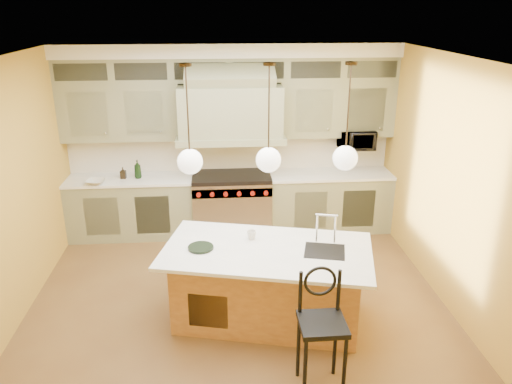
{
  "coord_description": "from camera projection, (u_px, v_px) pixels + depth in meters",
  "views": [
    {
      "loc": [
        -0.19,
        -5.12,
        3.42
      ],
      "look_at": [
        0.27,
        0.7,
        1.21
      ],
      "focal_mm": 35.0,
      "sensor_mm": 36.0,
      "label": 1
    }
  ],
  "objects": [
    {
      "name": "floor",
      "position": [
        238.0,
        307.0,
        6.0
      ],
      "size": [
        5.0,
        5.0,
        0.0
      ],
      "primitive_type": "plane",
      "color": "brown",
      "rests_on": "ground"
    },
    {
      "name": "ceiling",
      "position": [
        235.0,
        59.0,
        4.97
      ],
      "size": [
        5.0,
        5.0,
        0.0
      ],
      "primitive_type": "plane",
      "rotation": [
        3.14,
        0.0,
        0.0
      ],
      "color": "white",
      "rests_on": "wall_back"
    },
    {
      "name": "wall_back",
      "position": [
        230.0,
        138.0,
        7.82
      ],
      "size": [
        5.0,
        0.0,
        5.0
      ],
      "primitive_type": "plane",
      "rotation": [
        1.57,
        0.0,
        0.0
      ],
      "color": "gold",
      "rests_on": "ground"
    },
    {
      "name": "wall_front",
      "position": [
        253.0,
        336.0,
        3.16
      ],
      "size": [
        5.0,
        0.0,
        5.0
      ],
      "primitive_type": "plane",
      "rotation": [
        -1.57,
        0.0,
        0.0
      ],
      "color": "gold",
      "rests_on": "ground"
    },
    {
      "name": "wall_left",
      "position": [
        2.0,
        201.0,
        5.31
      ],
      "size": [
        0.0,
        5.0,
        5.0
      ],
      "primitive_type": "plane",
      "rotation": [
        1.57,
        0.0,
        1.57
      ],
      "color": "gold",
      "rests_on": "ground"
    },
    {
      "name": "wall_right",
      "position": [
        456.0,
        189.0,
        5.67
      ],
      "size": [
        0.0,
        5.0,
        5.0
      ],
      "primitive_type": "plane",
      "rotation": [
        1.57,
        0.0,
        -1.57
      ],
      "color": "gold",
      "rests_on": "ground"
    },
    {
      "name": "back_cabinetry",
      "position": [
        231.0,
        144.0,
        7.58
      ],
      "size": [
        5.0,
        0.77,
        2.9
      ],
      "color": "gray",
      "rests_on": "floor"
    },
    {
      "name": "range",
      "position": [
        232.0,
        203.0,
        7.83
      ],
      "size": [
        1.2,
        0.74,
        0.96
      ],
      "color": "silver",
      "rests_on": "floor"
    },
    {
      "name": "kitchen_island",
      "position": [
        268.0,
        283.0,
        5.62
      ],
      "size": [
        2.47,
        1.7,
        1.35
      ],
      "rotation": [
        0.0,
        0.0,
        -0.23
      ],
      "color": "#965B35",
      "rests_on": "floor"
    },
    {
      "name": "counter_stool",
      "position": [
        322.0,
        324.0,
        4.53
      ],
      "size": [
        0.42,
        0.42,
        1.2
      ],
      "rotation": [
        0.0,
        0.0,
        0.01
      ],
      "color": "black",
      "rests_on": "floor"
    },
    {
      "name": "microwave",
      "position": [
        356.0,
        139.0,
        7.73
      ],
      "size": [
        0.54,
        0.37,
        0.3
      ],
      "primitive_type": "imported",
      "color": "black",
      "rests_on": "back_cabinetry"
    },
    {
      "name": "oil_bottle_a",
      "position": [
        138.0,
        169.0,
        7.52
      ],
      "size": [
        0.11,
        0.11,
        0.28
      ],
      "primitive_type": "imported",
      "rotation": [
        0.0,
        0.0,
        0.02
      ],
      "color": "black",
      "rests_on": "back_cabinetry"
    },
    {
      "name": "oil_bottle_b",
      "position": [
        123.0,
        173.0,
        7.53
      ],
      "size": [
        0.09,
        0.09,
        0.18
      ],
      "primitive_type": "imported",
      "rotation": [
        0.0,
        0.0,
        -0.11
      ],
      "color": "black",
      "rests_on": "back_cabinetry"
    },
    {
      "name": "fruit_bowl",
      "position": [
        96.0,
        182.0,
        7.31
      ],
      "size": [
        0.31,
        0.31,
        0.07
      ],
      "primitive_type": "imported",
      "rotation": [
        0.0,
        0.0,
        -0.16
      ],
      "color": "beige",
      "rests_on": "back_cabinetry"
    },
    {
      "name": "cup",
      "position": [
        252.0,
        235.0,
        5.64
      ],
      "size": [
        0.12,
        0.12,
        0.1
      ],
      "primitive_type": "imported",
      "rotation": [
        0.0,
        0.0,
        -0.16
      ],
      "color": "silver",
      "rests_on": "kitchen_island"
    },
    {
      "name": "pendant_left",
      "position": [
        190.0,
        159.0,
        5.04
      ],
      "size": [
        0.26,
        0.26,
        1.11
      ],
      "color": "#2D2319",
      "rests_on": "ceiling"
    },
    {
      "name": "pendant_center",
      "position": [
        268.0,
        157.0,
        5.1
      ],
      "size": [
        0.26,
        0.26,
        1.11
      ],
      "color": "#2D2319",
      "rests_on": "ceiling"
    },
    {
      "name": "pendant_right",
      "position": [
        345.0,
        155.0,
        5.16
      ],
      "size": [
        0.26,
        0.26,
        1.11
      ],
      "color": "#2D2319",
      "rests_on": "ceiling"
    }
  ]
}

